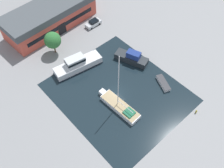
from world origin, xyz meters
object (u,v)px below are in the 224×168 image
object	(u,v)px
parked_car	(93,23)
cabin_boat	(132,58)
warehouse_building	(50,16)
quay_tree_near_building	(53,40)
motor_cruiser	(77,64)
sailboat_moored	(119,106)
small_dinghy	(163,83)

from	to	relation	value
parked_car	cabin_boat	distance (m)	16.05
warehouse_building	cabin_boat	world-z (taller)	warehouse_building
quay_tree_near_building	cabin_boat	distance (m)	18.82
motor_cruiser	warehouse_building	bearing A→B (deg)	-4.48
sailboat_moored	small_dinghy	size ratio (longest dim) A/B	3.08
motor_cruiser	cabin_boat	distance (m)	12.71
sailboat_moored	cabin_boat	bearing A→B (deg)	31.68
warehouse_building	sailboat_moored	xyz separation A→B (m)	(-4.46, -31.03, -2.45)
quay_tree_near_building	cabin_boat	xyz separation A→B (m)	(11.71, -14.46, -2.83)
sailboat_moored	motor_cruiser	bearing A→B (deg)	85.97
sailboat_moored	warehouse_building	bearing A→B (deg)	79.02
warehouse_building	quay_tree_near_building	distance (m)	10.28
quay_tree_near_building	sailboat_moored	size ratio (longest dim) A/B	0.40
quay_tree_near_building	cabin_boat	size ratio (longest dim) A/B	0.71
sailboat_moored	motor_cruiser	size ratio (longest dim) A/B	1.27
sailboat_moored	cabin_boat	world-z (taller)	sailboat_moored
warehouse_building	cabin_boat	distance (m)	24.41
small_dinghy	cabin_boat	xyz separation A→B (m)	(-0.17, 9.59, 0.68)
small_dinghy	sailboat_moored	bearing A→B (deg)	-166.70
parked_car	sailboat_moored	distance (m)	26.81
warehouse_building	sailboat_moored	bearing A→B (deg)	-101.56
warehouse_building	parked_car	size ratio (longest dim) A/B	5.67
warehouse_building	motor_cruiser	size ratio (longest dim) A/B	2.17
sailboat_moored	cabin_boat	xyz separation A→B (m)	(11.13, 7.64, 0.38)
sailboat_moored	motor_cruiser	world-z (taller)	sailboat_moored
small_dinghy	cabin_boat	distance (m)	9.61
parked_car	motor_cruiser	bearing A→B (deg)	126.21
warehouse_building	cabin_boat	bearing A→B (deg)	-77.47
quay_tree_near_building	small_dinghy	bearing A→B (deg)	-63.71
motor_cruiser	parked_car	bearing A→B (deg)	-43.58
parked_car	small_dinghy	xyz separation A→B (m)	(-1.38, -25.56, -0.48)
warehouse_building	parked_car	distance (m)	11.30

